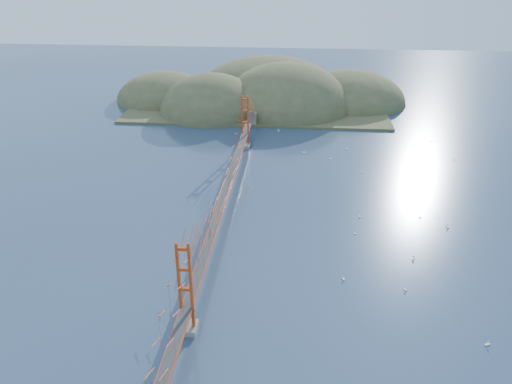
# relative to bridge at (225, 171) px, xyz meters

# --- Properties ---
(ground) EXTENTS (320.00, 320.00, 0.00)m
(ground) POSITION_rel_bridge_xyz_m (0.00, -0.18, -7.01)
(ground) COLOR #314562
(ground) RESTS_ON ground
(bridge) EXTENTS (2.20, 94.40, 12.00)m
(bridge) POSITION_rel_bridge_xyz_m (0.00, 0.00, 0.00)
(bridge) COLOR gray
(bridge) RESTS_ON ground
(far_headlands) EXTENTS (84.00, 58.00, 25.00)m
(far_headlands) POSITION_rel_bridge_xyz_m (2.21, 68.33, -7.01)
(far_headlands) COLOR brown
(far_headlands) RESTS_ON ground
(sailboat_0) EXTENTS (0.42, 0.49, 0.57)m
(sailboat_0) POSITION_rel_bridge_xyz_m (22.34, -0.63, -6.87)
(sailboat_0) COLOR white
(sailboat_0) RESTS_ON ground
(sailboat_9) EXTENTS (0.53, 0.59, 0.67)m
(sailboat_9) POSITION_rel_bridge_xyz_m (35.80, 18.66, -6.86)
(sailboat_9) COLOR white
(sailboat_9) RESTS_ON ground
(sailboat_6) EXTENTS (0.53, 0.53, 0.58)m
(sailboat_6) POSITION_rel_bridge_xyz_m (26.21, -20.23, -6.87)
(sailboat_6) COLOR white
(sailboat_6) RESTS_ON ground
(sailboat_15) EXTENTS (0.47, 0.56, 0.65)m
(sailboat_15) POSITION_rel_bridge_xyz_m (22.53, 30.78, -6.86)
(sailboat_15) COLOR white
(sailboat_15) RESTS_ON ground
(sailboat_12) EXTENTS (0.65, 0.65, 0.73)m
(sailboat_12) POSITION_rel_bridge_xyz_m (6.84, 41.82, -6.85)
(sailboat_12) COLOR white
(sailboat_12) RESTS_ON ground
(sailboat_5) EXTENTS (0.65, 0.66, 0.74)m
(sailboat_5) POSITION_rel_bridge_xyz_m (35.78, -3.02, -6.85)
(sailboat_5) COLOR white
(sailboat_5) RESTS_ON ground
(sailboat_17) EXTENTS (0.61, 0.61, 0.68)m
(sailboat_17) POSITION_rel_bridge_xyz_m (42.36, 37.43, -6.86)
(sailboat_17) COLOR white
(sailboat_17) RESTS_ON ground
(sailboat_7) EXTENTS (0.62, 0.54, 0.70)m
(sailboat_7) POSITION_rel_bridge_xyz_m (18.59, 24.36, -6.85)
(sailboat_7) COLOR white
(sailboat_7) RESTS_ON ground
(sailboat_1) EXTENTS (0.53, 0.53, 0.58)m
(sailboat_1) POSITION_rel_bridge_xyz_m (21.04, -6.42, -6.87)
(sailboat_1) COLOR white
(sailboat_1) RESTS_ON ground
(sailboat_3) EXTENTS (0.62, 0.50, 0.72)m
(sailboat_3) POSITION_rel_bridge_xyz_m (13.09, 27.71, -6.85)
(sailboat_3) COLOR white
(sailboat_3) RESTS_ON ground
(sailboat_14) EXTENTS (0.65, 0.65, 0.69)m
(sailboat_14) POSITION_rel_bridge_xyz_m (28.68, -12.79, -6.86)
(sailboat_14) COLOR white
(sailboat_14) RESTS_ON ground
(sailboat_16) EXTENTS (0.54, 0.54, 0.60)m
(sailboat_16) POSITION_rel_bridge_xyz_m (24.55, 17.90, -6.87)
(sailboat_16) COLOR white
(sailboat_16) RESTS_ON ground
(sailboat_2) EXTENTS (0.53, 0.45, 0.60)m
(sailboat_2) POSITION_rel_bridge_xyz_m (32.11, -0.25, -6.87)
(sailboat_2) COLOR white
(sailboat_2) RESTS_ON ground
(sailboat_13) EXTENTS (0.65, 0.63, 0.73)m
(sailboat_13) POSITION_rel_bridge_xyz_m (33.50, -29.59, -6.85)
(sailboat_13) COLOR white
(sailboat_13) RESTS_ON ground
(sailboat_8) EXTENTS (0.54, 0.54, 0.57)m
(sailboat_8) POSITION_rel_bridge_xyz_m (44.53, 26.41, -6.87)
(sailboat_8) COLOR white
(sailboat_8) RESTS_ON ground
(sailboat_10) EXTENTS (0.60, 0.60, 0.67)m
(sailboat_10) POSITION_rel_bridge_xyz_m (18.43, -18.59, -6.86)
(sailboat_10) COLOR white
(sailboat_10) RESTS_ON ground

